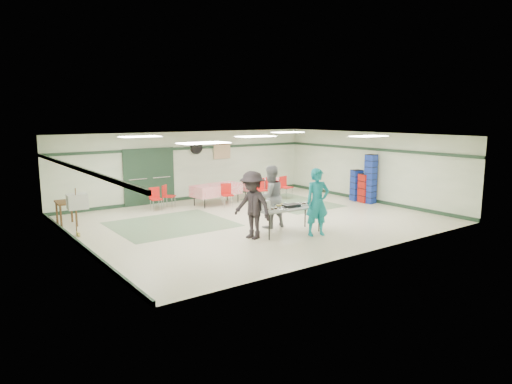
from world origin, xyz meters
TOP-DOWN VIEW (x-y plane):
  - floor at (0.00, 0.00)m, footprint 11.00×11.00m
  - ceiling at (0.00, 0.00)m, footprint 11.00×11.00m
  - wall_back at (0.00, 4.50)m, footprint 11.00×0.00m
  - wall_front at (0.00, -4.50)m, footprint 11.00×0.00m
  - wall_left at (-5.50, 0.00)m, footprint 0.00×9.00m
  - wall_right at (5.50, 0.00)m, footprint 0.00×9.00m
  - trim_back at (0.00, 4.47)m, footprint 11.00×0.06m
  - baseboard_back at (0.00, 4.47)m, footprint 11.00×0.06m
  - trim_left at (-5.47, 0.00)m, footprint 0.06×9.00m
  - baseboard_left at (-5.47, 0.00)m, footprint 0.06×9.00m
  - trim_right at (5.47, 0.00)m, footprint 0.06×9.00m
  - baseboard_right at (5.47, 0.00)m, footprint 0.06×9.00m
  - green_patch_a at (-2.50, 1.00)m, footprint 3.50×3.00m
  - green_patch_b at (2.80, 1.50)m, footprint 2.50×3.50m
  - double_door_left at (-2.20, 4.44)m, footprint 0.90×0.06m
  - double_door_right at (-1.25, 4.44)m, footprint 0.90×0.06m
  - door_frame at (-1.73, 4.42)m, footprint 2.00×0.03m
  - wall_fan at (0.30, 4.44)m, footprint 0.50×0.10m
  - scroll_banner at (1.50, 4.44)m, footprint 0.80×0.02m
  - serving_table at (-0.25, -1.94)m, footprint 2.06×0.95m
  - sheet_tray_right at (0.25, -1.94)m, footprint 0.56×0.44m
  - sheet_tray_mid at (-0.33, -1.81)m, footprint 0.65×0.51m
  - sheet_tray_left at (-0.84, -2.01)m, footprint 0.65×0.51m
  - baking_pan at (-0.19, -1.97)m, footprint 0.52×0.34m
  - foam_box_stack at (-1.07, -1.91)m, footprint 0.25×0.23m
  - volunteer_teal at (0.25, -2.59)m, footprint 0.80×0.64m
  - volunteer_grey at (-0.25, -1.09)m, footprint 0.96×0.77m
  - volunteer_dark at (-1.41, -1.80)m, footprint 0.95×1.33m
  - dining_table_a at (2.50, 2.94)m, footprint 1.75×0.94m
  - dining_table_b at (0.30, 2.94)m, footprint 2.01×1.09m
  - chair_a at (2.53, 2.38)m, footprint 0.43×0.43m
  - chair_b at (1.94, 2.38)m, footprint 0.53×0.53m
  - chair_c at (3.19, 2.38)m, footprint 0.48×0.48m
  - chair_d at (0.40, 2.37)m, footprint 0.49×0.49m
  - chair_loose_a at (-1.51, 3.40)m, footprint 0.55×0.55m
  - chair_loose_b at (-2.05, 3.22)m, footprint 0.41×0.41m
  - crate_stack_blue_a at (5.15, -0.35)m, footprint 0.39×0.39m
  - crate_stack_red at (5.15, -0.13)m, footprint 0.49×0.49m
  - crate_stack_blue_b at (5.15, 0.34)m, footprint 0.46×0.46m
  - printer_table at (-5.15, 2.78)m, footprint 0.59×0.87m
  - office_printer at (-5.15, 1.43)m, footprint 0.57×0.51m
  - broom at (-5.23, 1.32)m, footprint 0.05×0.22m

SIDE VIEW (x-z plane):
  - floor at x=0.00m, z-range 0.00..0.00m
  - green_patch_a at x=-2.50m, z-range 0.00..0.01m
  - green_patch_b at x=2.80m, z-range 0.00..0.01m
  - baseboard_back at x=0.00m, z-range 0.00..0.12m
  - baseboard_left at x=-5.47m, z-range 0.00..0.12m
  - baseboard_right at x=5.47m, z-range 0.00..0.12m
  - chair_loose_b at x=-2.05m, z-range 0.09..0.91m
  - chair_loose_a at x=-1.51m, z-range 0.09..0.94m
  - chair_d at x=0.40m, z-range 0.09..0.95m
  - chair_c at x=3.19m, z-range 0.10..1.00m
  - crate_stack_red at x=5.15m, z-range 0.00..1.12m
  - chair_b at x=1.94m, z-range 0.10..1.02m
  - chair_a at x=2.53m, z-range 0.10..1.03m
  - dining_table_a at x=2.50m, z-range 0.19..0.95m
  - dining_table_b at x=0.30m, z-range 0.19..0.95m
  - crate_stack_blue_b at x=5.15m, z-range 0.00..1.22m
  - printer_table at x=-5.15m, z-range 0.26..1.01m
  - broom at x=-5.23m, z-range 0.03..1.37m
  - serving_table at x=-0.25m, z-range 0.34..1.10m
  - sheet_tray_right at x=0.25m, z-range 0.76..0.78m
  - sheet_tray_mid at x=-0.33m, z-range 0.76..0.78m
  - sheet_tray_left at x=-0.84m, z-range 0.76..0.78m
  - baking_pan at x=-0.19m, z-range 0.76..0.84m
  - foam_box_stack at x=-1.07m, z-range 0.76..1.03m
  - volunteer_dark at x=-1.41m, z-range 0.00..1.86m
  - volunteer_grey at x=-0.25m, z-range 0.00..1.87m
  - crate_stack_blue_a at x=5.15m, z-range 0.00..1.88m
  - volunteer_teal at x=0.25m, z-range 0.00..1.89m
  - office_printer at x=-5.15m, z-range 0.74..1.16m
  - double_door_left at x=-2.20m, z-range 0.00..2.10m
  - double_door_right at x=-1.25m, z-range 0.00..2.10m
  - door_frame at x=-1.73m, z-range -0.02..2.12m
  - wall_back at x=0.00m, z-range -4.15..6.85m
  - wall_front at x=0.00m, z-range -4.15..6.85m
  - wall_left at x=-5.50m, z-range -3.15..5.85m
  - wall_right at x=5.50m, z-range -3.15..5.85m
  - scroll_banner at x=1.50m, z-range 1.55..2.15m
  - trim_back at x=0.00m, z-range 2.00..2.10m
  - trim_left at x=-5.47m, z-range 2.00..2.10m
  - trim_right at x=5.47m, z-range 2.00..2.10m
  - wall_fan at x=0.30m, z-range 1.80..2.30m
  - ceiling at x=0.00m, z-range 2.70..2.70m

